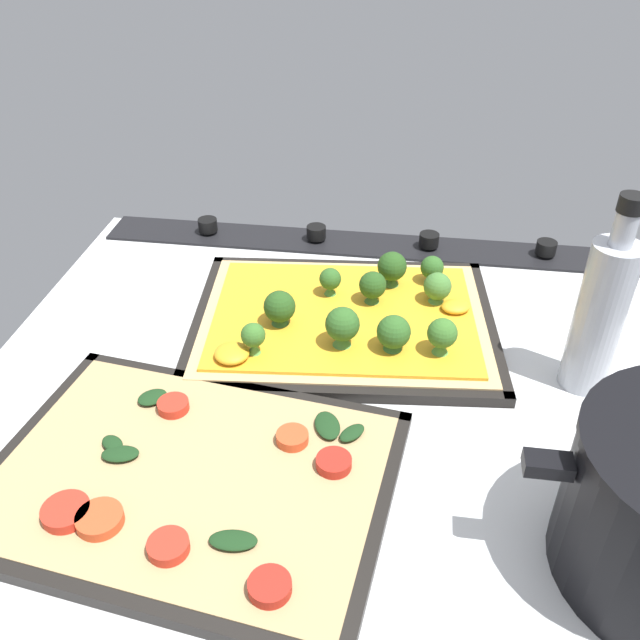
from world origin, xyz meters
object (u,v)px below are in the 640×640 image
baking_tray_front (343,324)px  oil_bottle (600,313)px  broccoli_pizza (350,315)px  baking_tray_back (190,481)px  veggie_pizza_back (190,477)px

baking_tray_front → oil_bottle: 28.71cm
broccoli_pizza → baking_tray_back: broccoli_pizza is taller
veggie_pizza_back → oil_bottle: bearing=-152.0°
broccoli_pizza → oil_bottle: (-25.76, 6.30, 7.06)cm
broccoli_pizza → baking_tray_back: (11.81, 26.02, -1.65)cm
baking_tray_back → veggie_pizza_back: size_ratio=1.07×
baking_tray_back → oil_bottle: bearing=-152.3°
broccoli_pizza → veggie_pizza_back: size_ratio=0.97×
baking_tray_back → veggie_pizza_back: (-0.15, 0.21, 0.70)cm
baking_tray_back → oil_bottle: (-37.58, -19.71, 8.71)cm
baking_tray_front → oil_bottle: (-26.55, 6.60, 8.71)cm
broccoli_pizza → veggie_pizza_back: (11.67, 26.23, -0.94)cm
baking_tray_back → veggie_pizza_back: bearing=124.3°
baking_tray_front → oil_bottle: size_ratio=1.75×
broccoli_pizza → veggie_pizza_back: broccoli_pizza is taller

